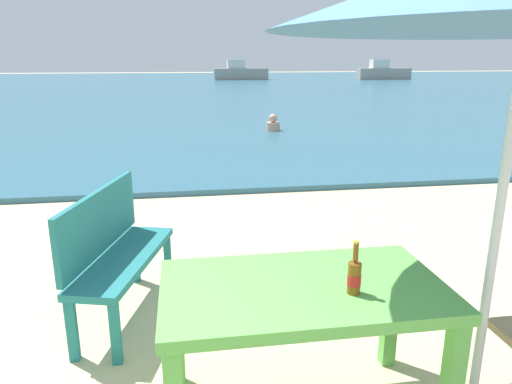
# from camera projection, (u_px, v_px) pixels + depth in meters

# --- Properties ---
(sea_water) EXTENTS (120.00, 50.00, 0.08)m
(sea_water) POSITION_uv_depth(u_px,v_px,m) (192.00, 86.00, 30.34)
(sea_water) COLOR #2D6075
(sea_water) RESTS_ON ground_plane
(picnic_table_green) EXTENTS (1.40, 0.80, 0.76)m
(picnic_table_green) POSITION_uv_depth(u_px,v_px,m) (303.00, 304.00, 2.37)
(picnic_table_green) COLOR #60B24C
(picnic_table_green) RESTS_ON ground_plane
(beer_bottle_amber) EXTENTS (0.07, 0.07, 0.26)m
(beer_bottle_amber) POSITION_uv_depth(u_px,v_px,m) (354.00, 275.00, 2.23)
(beer_bottle_amber) COLOR brown
(beer_bottle_amber) RESTS_ON picnic_table_green
(bench_teal_center) EXTENTS (0.67, 1.25, 0.95)m
(bench_teal_center) POSITION_uv_depth(u_px,v_px,m) (114.00, 247.00, 3.36)
(bench_teal_center) COLOR #237275
(bench_teal_center) RESTS_ON ground_plane
(swimmer_person) EXTENTS (0.34, 0.34, 0.41)m
(swimmer_person) POSITION_uv_depth(u_px,v_px,m) (273.00, 124.00, 11.72)
(swimmer_person) COLOR tan
(swimmer_person) RESTS_ON sea_water
(boat_cargo_ship) EXTENTS (4.27, 1.17, 1.55)m
(boat_cargo_ship) POSITION_uv_depth(u_px,v_px,m) (240.00, 72.00, 37.78)
(boat_cargo_ship) COLOR gray
(boat_cargo_ship) RESTS_ON sea_water
(boat_sailboat) EXTENTS (4.29, 1.17, 1.56)m
(boat_sailboat) POSITION_uv_depth(u_px,v_px,m) (383.00, 72.00, 38.29)
(boat_sailboat) COLOR gray
(boat_sailboat) RESTS_ON sea_water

